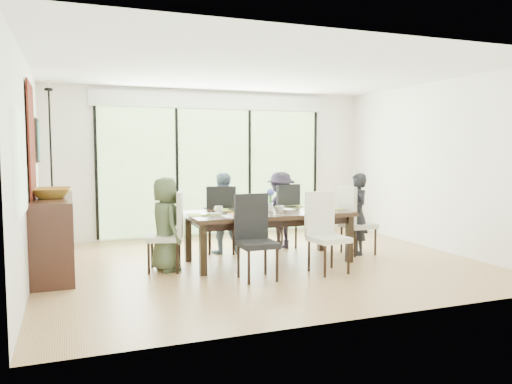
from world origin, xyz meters
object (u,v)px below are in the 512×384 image
object	(u,v)px
chair_near_right	(329,232)
cup_c	(315,205)
chair_right_end	(359,220)
table_top	(269,214)
person_far_right	(281,210)
chair_far_right	(280,216)
sideboard	(53,235)
cup_a	(219,209)
cup_b	(281,209)
person_right_end	(358,214)
chair_far_left	(221,219)
vase	(270,207)
chair_near_left	(257,237)
person_left_end	(165,224)
laptop	(213,214)
bowl	(51,193)
chair_left_end	(164,231)
person_far_left	(222,213)

from	to	relation	value
chair_near_right	cup_c	world-z (taller)	chair_near_right
chair_right_end	table_top	bearing A→B (deg)	87.73
chair_right_end	person_far_right	xyz separation A→B (m)	(-0.95, 0.83, 0.09)
chair_far_right	sideboard	bearing A→B (deg)	-6.23
cup_a	cup_b	bearing A→B (deg)	-16.39
chair_near_right	person_right_end	xyz separation A→B (m)	(0.98, 0.87, 0.09)
chair_far_left	cup_a	world-z (taller)	chair_far_left
chair_right_end	vase	bearing A→B (deg)	85.75
chair_near_left	vase	xyz separation A→B (m)	(0.55, 0.92, 0.25)
chair_near_right	person_left_end	bearing A→B (deg)	149.86
chair_far_right	person_left_end	xyz separation A→B (m)	(-2.03, -0.85, 0.09)
person_right_end	chair_near_left	bearing A→B (deg)	-54.06
table_top	vase	xyz separation A→B (m)	(0.05, 0.05, 0.09)
chair_right_end	sideboard	xyz separation A→B (m)	(-4.38, 0.37, -0.03)
chair_right_end	cup_b	bearing A→B (deg)	91.96
person_right_end	cup_c	distance (m)	0.70
vase	cup_b	world-z (taller)	vase
laptop	bowl	size ratio (longest dim) A/B	0.61
chair_near_right	person_left_end	distance (m)	2.16
table_top	vase	size ratio (longest dim) A/B	20.00
vase	sideboard	distance (m)	2.96
chair_far_right	vase	size ratio (longest dim) A/B	9.17
person_right_end	vase	bearing A→B (deg)	-79.78
chair_far_right	chair_near_left	size ratio (longest dim) A/B	1.00
chair_far_left	vase	world-z (taller)	chair_far_left
table_top	vase	bearing A→B (deg)	45.00
chair_left_end	cup_c	xyz separation A→B (m)	(2.30, 0.10, 0.24)
cup_a	chair_far_left	bearing A→B (deg)	70.35
table_top	bowl	distance (m)	2.92
sideboard	bowl	xyz separation A→B (m)	(0.00, -0.10, 0.57)
cup_c	sideboard	bearing A→B (deg)	175.84
chair_near_right	chair_right_end	bearing A→B (deg)	34.60
chair_far_left	laptop	world-z (taller)	chair_far_left
laptop	cup_c	xyz separation A→B (m)	(1.65, 0.20, 0.03)
chair_far_right	chair_near_left	distance (m)	2.02
vase	cup_a	size ratio (longest dim) A/B	0.97
cup_b	chair_near_left	bearing A→B (deg)	-130.17
sideboard	chair_right_end	bearing A→B (deg)	-4.80
chair_right_end	sideboard	bearing A→B (deg)	82.93
person_right_end	person_far_right	world-z (taller)	same
bowl	chair_near_left	bearing A→B (deg)	-25.53
chair_near_right	person_left_end	size ratio (longest dim) A/B	0.85
table_top	chair_left_end	bearing A→B (deg)	180.00
person_left_end	bowl	bearing A→B (deg)	68.71
chair_right_end	person_far_left	size ratio (longest dim) A/B	0.85
person_right_end	chair_left_end	bearing A→B (deg)	-77.78
chair_left_end	sideboard	distance (m)	1.43
table_top	chair_left_end	distance (m)	1.51
person_right_end	chair_near_right	bearing A→B (deg)	-36.18
table_top	laptop	distance (m)	0.86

